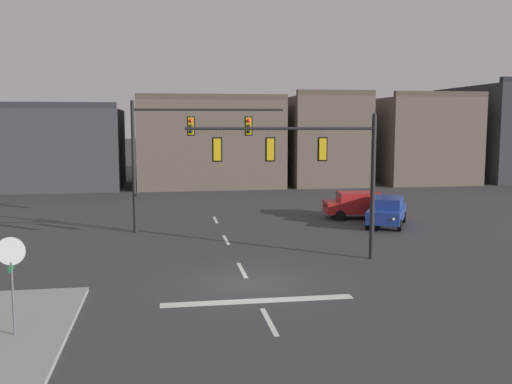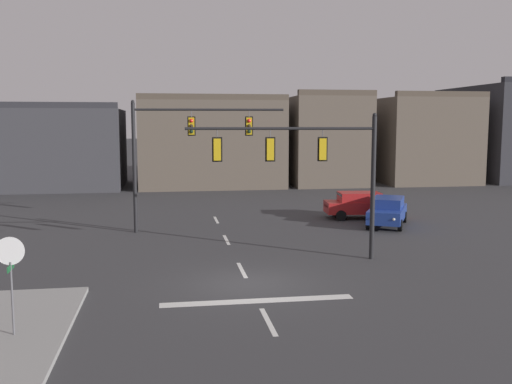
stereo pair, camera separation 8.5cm
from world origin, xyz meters
name	(u,v)px [view 2 (the right image)]	position (x,y,z in m)	size (l,w,h in m)	color
ground_plane	(249,284)	(0.00, 0.00, 0.00)	(400.00, 400.00, 0.00)	#353538
stop_bar_paint	(258,301)	(0.00, -2.00, 0.00)	(6.40, 0.50, 0.01)	silver
lane_centreline	(242,270)	(0.00, 2.00, 0.00)	(0.16, 26.40, 0.01)	silver
signal_mast_near_side	(311,160)	(3.10, 3.28, 4.28)	(8.00, 0.82, 6.24)	black
signal_mast_far_side	(178,142)	(-2.29, 10.52, 4.81)	(7.97, 0.93, 7.02)	black
stop_sign	(10,262)	(-7.03, -4.35, 2.14)	(0.76, 0.64, 2.83)	#56565B
car_lot_nearside	(388,211)	(9.49, 10.59, 0.86)	(3.65, 4.73, 1.61)	navy
car_lot_middle	(361,204)	(8.83, 13.28, 0.86)	(4.57, 2.22, 1.61)	#A81E1E
building_row	(340,140)	(14.05, 34.78, 4.18)	(58.55, 13.86, 10.04)	#38383D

